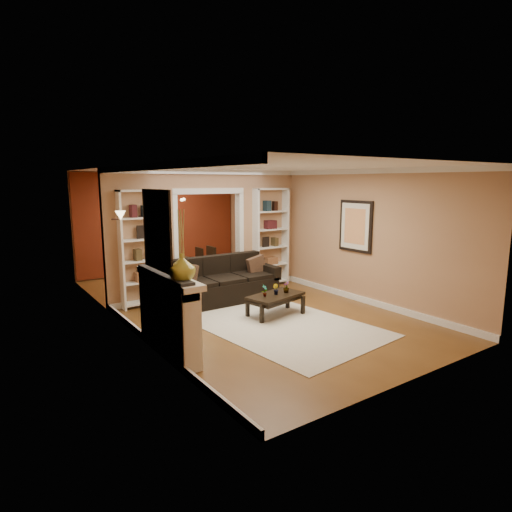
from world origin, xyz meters
TOP-DOWN VIEW (x-y plane):
  - floor at (0.00, 0.00)m, footprint 8.00×8.00m
  - ceiling at (0.00, 0.00)m, footprint 8.00×8.00m
  - wall_back at (0.00, 4.00)m, footprint 8.00×0.00m
  - wall_front at (0.00, -4.00)m, footprint 8.00×0.00m
  - wall_left at (-2.25, 0.00)m, footprint 0.00×8.00m
  - wall_right at (2.25, 0.00)m, footprint 0.00×8.00m
  - partition_wall at (0.00, 1.20)m, footprint 4.50×0.15m
  - red_back_panel at (0.00, 3.97)m, footprint 4.44×0.04m
  - dining_window at (0.00, 3.93)m, footprint 0.78×0.03m
  - area_rug at (-0.02, -1.52)m, footprint 2.64×3.45m
  - sofa at (-0.09, 0.45)m, footprint 2.32×1.00m
  - pillow_left at (-0.91, 0.43)m, footprint 0.44×0.15m
  - pillow_right at (0.73, 0.43)m, footprint 0.40×0.13m
  - coffee_table at (0.22, -0.95)m, footprint 1.16×0.79m
  - plant_left at (-0.02, -0.95)m, footprint 0.13×0.11m
  - plant_center at (0.22, -0.95)m, footprint 0.10×0.12m
  - plant_right at (0.47, -0.95)m, footprint 0.14×0.14m
  - bookshelf_left at (-1.55, 1.03)m, footprint 0.90×0.30m
  - bookshelf_right at (1.55, 1.03)m, footprint 0.90×0.30m
  - fireplace at (-2.09, -1.50)m, footprint 0.32×1.70m
  - vase at (-2.09, -1.97)m, footprint 0.41×0.41m
  - mirror at (-2.23, -1.50)m, footprint 0.03×0.95m
  - wall_sconce at (-2.15, 0.55)m, footprint 0.18×0.18m
  - framed_art at (2.21, -1.00)m, footprint 0.04×0.85m
  - dining_table at (-0.12, 2.62)m, footprint 1.58×0.88m
  - dining_chair_nw at (-0.67, 2.32)m, footprint 0.49×0.49m
  - dining_chair_ne at (0.43, 2.32)m, footprint 0.57×0.57m
  - dining_chair_sw at (-0.67, 2.92)m, footprint 0.43×0.43m
  - dining_chair_se at (0.43, 2.92)m, footprint 0.38×0.38m
  - chandelier at (0.00, 2.70)m, footprint 0.50×0.50m

SIDE VIEW (x-z plane):
  - floor at x=0.00m, z-range 0.00..0.00m
  - area_rug at x=-0.02m, z-range 0.00..0.01m
  - coffee_table at x=0.22m, z-range 0.00..0.40m
  - dining_table at x=-0.12m, z-range 0.00..0.55m
  - dining_chair_sw at x=-0.67m, z-range 0.00..0.75m
  - dining_chair_se at x=0.43m, z-range 0.00..0.77m
  - dining_chair_nw at x=-0.67m, z-range 0.00..0.77m
  - dining_chair_ne at x=0.43m, z-range 0.00..0.88m
  - sofa at x=-0.09m, z-range 0.00..0.91m
  - plant_center at x=0.22m, z-range 0.40..0.60m
  - plant_right at x=0.47m, z-range 0.40..0.61m
  - plant_left at x=-0.02m, z-range 0.40..0.62m
  - fireplace at x=-2.09m, z-range 0.00..1.16m
  - pillow_right at x=0.73m, z-range 0.44..0.84m
  - pillow_left at x=-0.91m, z-range 0.44..0.88m
  - bookshelf_left at x=-1.55m, z-range 0.00..2.30m
  - bookshelf_right at x=1.55m, z-range 0.00..2.30m
  - red_back_panel at x=0.00m, z-range 0.00..2.64m
  - vase at x=-2.09m, z-range 1.16..1.53m
  - wall_back at x=0.00m, z-range -2.65..5.35m
  - wall_front at x=0.00m, z-range -2.65..5.35m
  - wall_left at x=-2.25m, z-range -2.65..5.35m
  - wall_right at x=2.25m, z-range -2.65..5.35m
  - partition_wall at x=0.00m, z-range 0.00..2.70m
  - dining_window at x=0.00m, z-range 1.06..2.04m
  - framed_art at x=2.21m, z-range 1.02..2.08m
  - mirror at x=-2.23m, z-range 1.25..2.35m
  - wall_sconce at x=-2.15m, z-range 1.72..1.94m
  - chandelier at x=0.00m, z-range 1.87..2.17m
  - ceiling at x=0.00m, z-range 2.70..2.70m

